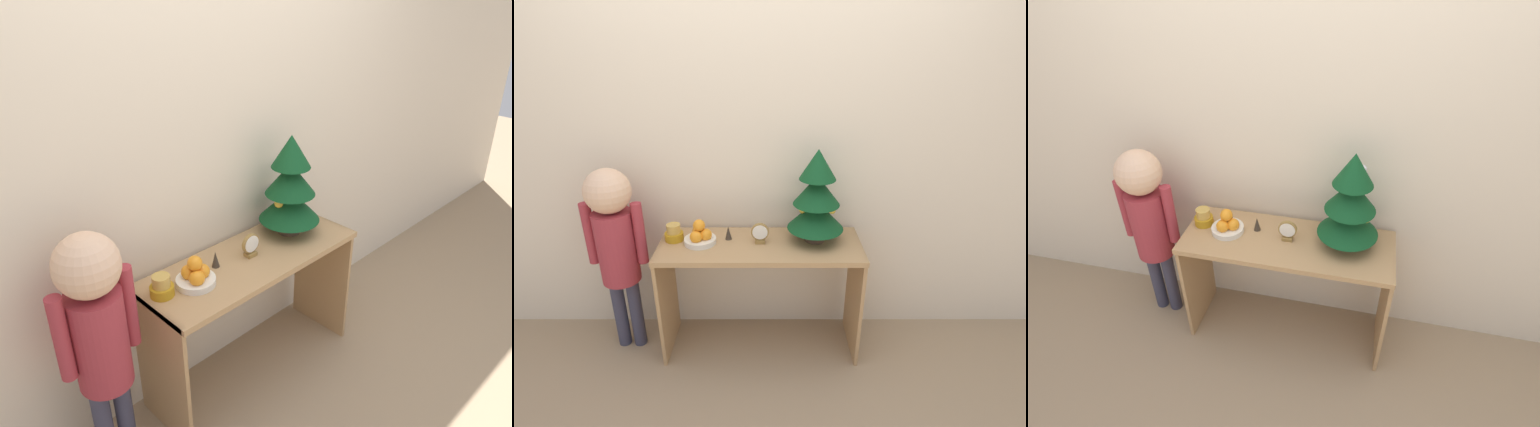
% 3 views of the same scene
% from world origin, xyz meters
% --- Properties ---
extents(ground_plane, '(12.00, 12.00, 0.00)m').
position_xyz_m(ground_plane, '(0.00, 0.00, 0.00)').
color(ground_plane, '#997F60').
extents(back_wall, '(7.00, 0.05, 2.50)m').
position_xyz_m(back_wall, '(0.00, 0.47, 1.25)').
color(back_wall, beige).
rests_on(back_wall, ground_plane).
extents(console_table, '(1.14, 0.42, 0.71)m').
position_xyz_m(console_table, '(0.00, 0.21, 0.55)').
color(console_table, tan).
rests_on(console_table, ground_plane).
extents(mini_tree, '(0.32, 0.32, 0.53)m').
position_xyz_m(mini_tree, '(0.31, 0.26, 0.97)').
color(mini_tree, '#4C3828').
rests_on(mini_tree, console_table).
extents(fruit_bowl, '(0.18, 0.18, 0.14)m').
position_xyz_m(fruit_bowl, '(-0.34, 0.22, 0.76)').
color(fruit_bowl, silver).
rests_on(fruit_bowl, console_table).
extents(singing_bowl, '(0.11, 0.11, 0.10)m').
position_xyz_m(singing_bowl, '(-0.49, 0.26, 0.76)').
color(singing_bowl, '#B78419').
rests_on(singing_bowl, console_table).
extents(desk_clock, '(0.10, 0.04, 0.12)m').
position_xyz_m(desk_clock, '(0.00, 0.22, 0.77)').
color(desk_clock, olive).
rests_on(desk_clock, console_table).
extents(figurine, '(0.04, 0.04, 0.08)m').
position_xyz_m(figurine, '(-0.18, 0.27, 0.75)').
color(figurine, '#382D23').
rests_on(figurine, console_table).
extents(child_figure, '(0.34, 0.25, 1.15)m').
position_xyz_m(child_figure, '(-0.81, 0.22, 0.76)').
color(child_figure, '#38384C').
rests_on(child_figure, ground_plane).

